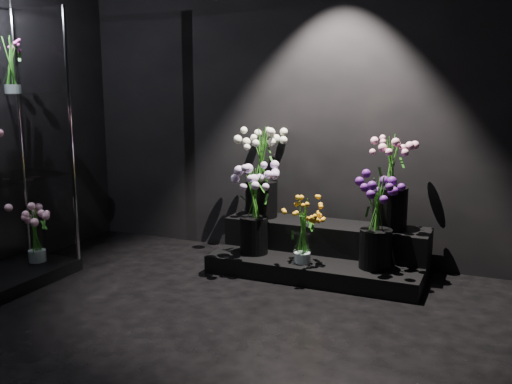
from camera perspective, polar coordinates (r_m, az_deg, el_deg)
The scene contains 11 objects.
floor at distance 3.31m, azimuth -7.88°, elevation -15.51°, with size 4.00×4.00×0.00m, color black.
wall_back at distance 4.78m, azimuth 4.40°, elevation 10.06°, with size 4.00×4.00×0.00m, color black.
display_riser at distance 4.57m, azimuth 6.57°, elevation -5.92°, with size 1.63×0.72×0.36m.
display_case at distance 4.45m, azimuth -24.19°, elevation 4.09°, with size 0.55×0.92×2.02m.
bouquet_orange_bells at distance 4.25m, azimuth 4.69°, elevation -3.80°, with size 0.33×0.33×0.49m.
bouquet_lilac at distance 4.45m, azimuth -0.21°, elevation -0.99°, with size 0.50×0.50×0.70m.
bouquet_purple at distance 4.19m, azimuth 11.98°, elevation -2.71°, with size 0.36×0.36×0.66m.
bouquet_cream_roses at distance 4.71m, azimuth 0.55°, elevation 2.54°, with size 0.39×0.39×0.75m.
bouquet_pink_roses at distance 4.42m, azimuth 13.36°, elevation 1.31°, with size 0.38×0.38×0.72m.
bouquet_case_magenta at distance 4.53m, azimuth -23.32°, elevation 11.68°, with size 0.28×0.28×0.41m.
bouquet_case_base_pink at distance 4.73m, azimuth -21.20°, elevation -3.65°, with size 0.35×0.35×0.46m.
Camera 1 is at (1.57, -2.52, 1.47)m, focal length 40.00 mm.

